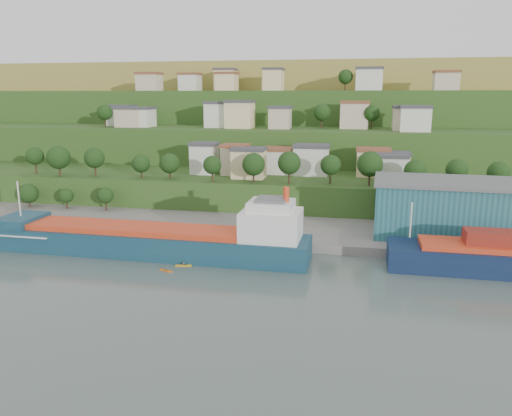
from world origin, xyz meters
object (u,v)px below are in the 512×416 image
(caravan, at_px, (35,221))
(kayak_orange, at_px, (166,270))
(warehouse, at_px, (443,208))
(cargo_ship_near, at_px, (159,242))

(caravan, height_order, kayak_orange, caravan)
(warehouse, height_order, caravan, warehouse)
(cargo_ship_near, xyz_separation_m, warehouse, (60.51, 20.99, 5.60))
(warehouse, relative_size, kayak_orange, 10.67)
(cargo_ship_near, relative_size, kayak_orange, 23.14)
(warehouse, bearing_deg, kayak_orange, -148.25)
(caravan, xyz_separation_m, kayak_orange, (43.09, -21.11, -2.40))
(kayak_orange, bearing_deg, cargo_ship_near, 138.77)
(cargo_ship_near, bearing_deg, caravan, 163.61)
(cargo_ship_near, distance_m, kayak_orange, 11.24)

